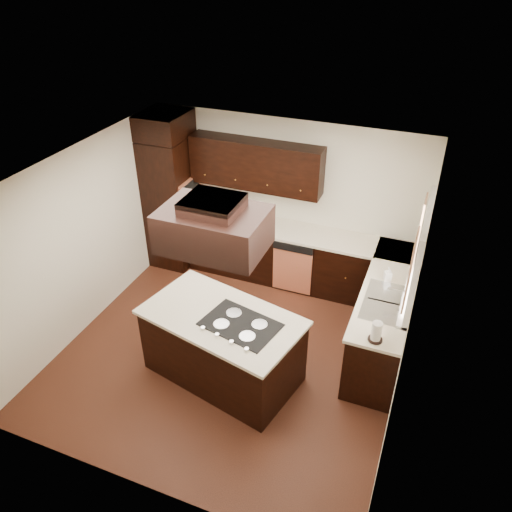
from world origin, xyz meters
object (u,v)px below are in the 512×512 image
(island, at_px, (223,347))
(spice_rack, at_px, (228,209))
(range_hood, at_px, (214,229))
(oven_column, at_px, (172,202))

(island, distance_m, spice_rack, 2.45)
(range_hood, distance_m, spice_rack, 2.73)
(oven_column, relative_size, spice_rack, 5.24)
(spice_rack, bearing_deg, oven_column, 164.76)
(spice_rack, bearing_deg, island, -87.38)
(island, distance_m, range_hood, 1.73)
(range_hood, height_order, spice_rack, range_hood)
(oven_column, bearing_deg, spice_rack, 4.42)
(island, relative_size, spice_rack, 4.42)
(island, bearing_deg, oven_column, 143.94)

